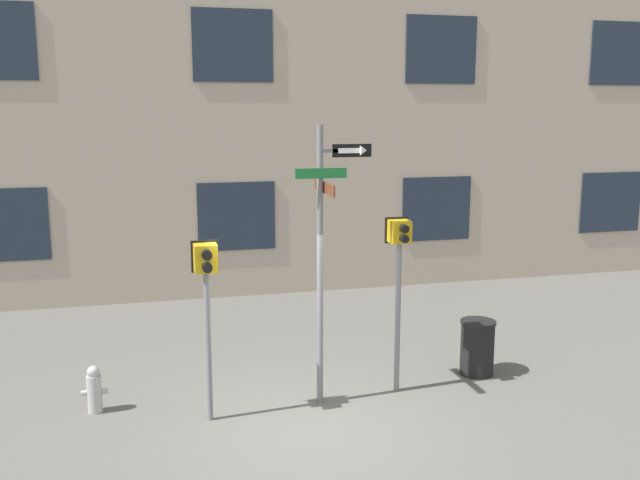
# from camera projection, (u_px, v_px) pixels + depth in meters

# --- Properties ---
(ground_plane) EXTENTS (60.00, 60.00, 0.00)m
(ground_plane) POSITION_uv_depth(u_px,v_px,m) (312.00, 430.00, 9.51)
(ground_plane) COLOR #595651
(building_facade) EXTENTS (24.00, 0.63, 11.07)m
(building_facade) POSITION_uv_depth(u_px,v_px,m) (231.00, 47.00, 15.48)
(building_facade) COLOR tan
(building_facade) RESTS_ON ground_plane
(street_sign_pole) EXTENTS (1.10, 1.07, 4.02)m
(street_sign_pole) POSITION_uv_depth(u_px,v_px,m) (324.00, 244.00, 9.98)
(street_sign_pole) COLOR slate
(street_sign_pole) RESTS_ON ground_plane
(pedestrian_signal_left) EXTENTS (0.36, 0.40, 2.50)m
(pedestrian_signal_left) POSITION_uv_depth(u_px,v_px,m) (206.00, 282.00, 9.47)
(pedestrian_signal_left) COLOR slate
(pedestrian_signal_left) RESTS_ON ground_plane
(pedestrian_signal_right) EXTENTS (0.36, 0.40, 2.65)m
(pedestrian_signal_right) POSITION_uv_depth(u_px,v_px,m) (399.00, 260.00, 10.47)
(pedestrian_signal_right) COLOR slate
(pedestrian_signal_right) RESTS_ON ground_plane
(fire_hydrant) EXTENTS (0.37, 0.21, 0.68)m
(fire_hydrant) POSITION_uv_depth(u_px,v_px,m) (94.00, 390.00, 10.03)
(fire_hydrant) COLOR #A5A5A8
(fire_hydrant) RESTS_ON ground_plane
(trash_bin) EXTENTS (0.57, 0.57, 0.89)m
(trash_bin) POSITION_uv_depth(u_px,v_px,m) (477.00, 347.00, 11.44)
(trash_bin) COLOR black
(trash_bin) RESTS_ON ground_plane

